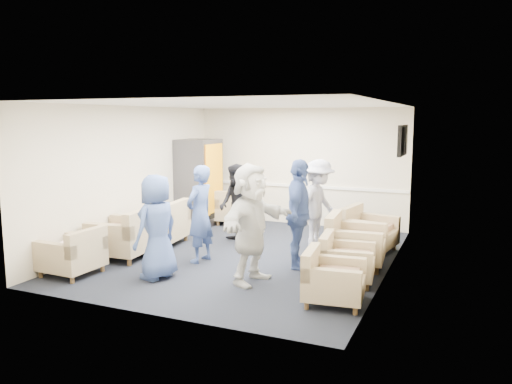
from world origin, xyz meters
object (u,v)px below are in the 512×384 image
at_px(armchair_right_midnear, 344,262).
at_px(person_front_left, 157,227).
at_px(armchair_right_midfar, 352,244).
at_px(vending_machine, 199,182).
at_px(armchair_right_far, 366,233).
at_px(person_back_left, 236,204).
at_px(armchair_left_far, 163,226).
at_px(armchair_corner, 236,210).
at_px(person_back_right, 318,204).
at_px(armchair_right_near, 330,281).
at_px(person_mid_right, 299,214).
at_px(armchair_left_near, 74,255).
at_px(armchair_left_mid, 125,237).
at_px(person_mid_left, 200,214).
at_px(person_front_right, 251,223).

xyz_separation_m(armchair_right_midnear, person_front_left, (-2.70, -0.96, 0.50)).
distance_m(armchair_right_midfar, vending_machine, 4.44).
relative_size(armchair_right_far, person_back_left, 0.65).
height_order(armchair_left_far, armchair_right_far, armchair_left_far).
xyz_separation_m(armchair_corner, person_back_right, (2.38, -1.38, 0.51)).
distance_m(armchair_right_near, armchair_right_far, 2.86).
distance_m(person_back_left, person_mid_right, 1.96).
distance_m(armchair_left_far, armchair_right_far, 3.93).
bearing_deg(armchair_right_midnear, armchair_left_near, 101.94).
bearing_deg(armchair_left_mid, armchair_left_far, 173.53).
bearing_deg(person_mid_right, person_back_right, -8.73).
distance_m(armchair_right_near, person_back_right, 2.93).
xyz_separation_m(person_mid_left, person_front_right, (1.25, -0.66, 0.07)).
height_order(armchair_left_mid, armchair_corner, armchair_left_mid).
relative_size(armchair_left_near, armchair_left_far, 0.82).
bearing_deg(person_mid_right, armchair_left_far, 69.88).
xyz_separation_m(vending_machine, person_back_right, (3.13, -0.97, -0.14)).
xyz_separation_m(armchair_left_mid, person_back_left, (1.35, 1.73, 0.41)).
distance_m(armchair_right_midnear, armchair_right_midfar, 0.89).
bearing_deg(armchair_corner, person_mid_left, 95.89).
xyz_separation_m(person_mid_left, person_back_left, (0.03, 1.39, -0.05)).
relative_size(armchair_left_near, person_front_right, 0.46).
bearing_deg(person_mid_right, person_mid_left, 89.69).
height_order(armchair_right_near, vending_machine, vending_machine).
bearing_deg(vending_machine, armchair_right_midfar, -24.96).
relative_size(armchair_left_mid, person_back_right, 0.60).
bearing_deg(person_mid_left, armchair_left_near, -36.75).
bearing_deg(armchair_left_far, armchair_right_near, 58.63).
bearing_deg(armchair_corner, armchair_right_midnear, 128.19).
relative_size(armchair_left_near, armchair_right_near, 0.97).
xyz_separation_m(armchair_left_mid, person_front_left, (1.17, -0.71, 0.44)).
xyz_separation_m(armchair_left_near, person_mid_left, (1.46, 1.45, 0.52)).
distance_m(armchair_left_far, armchair_corner, 2.32).
xyz_separation_m(armchair_left_far, vending_machine, (-0.23, 1.86, 0.63)).
relative_size(person_back_right, person_mid_right, 0.94).
relative_size(person_back_left, person_back_right, 0.93).
height_order(armchair_right_far, person_back_right, person_back_right).
bearing_deg(armchair_right_far, armchair_corner, 79.29).
relative_size(person_back_left, person_front_right, 0.87).
height_order(armchair_right_midfar, person_mid_left, person_mid_left).
xyz_separation_m(armchair_right_midnear, armchair_corner, (-3.30, 3.15, 0.04)).
xyz_separation_m(armchair_right_midnear, armchair_right_far, (-0.03, 1.91, 0.04)).
relative_size(armchair_left_near, armchair_left_mid, 0.82).
distance_m(vending_machine, person_mid_left, 3.05).
bearing_deg(armchair_left_near, person_mid_left, 136.66).
xyz_separation_m(armchair_right_near, armchair_right_far, (-0.07, 2.86, 0.04)).
xyz_separation_m(armchair_left_near, person_mid_right, (3.13, 1.77, 0.58)).
height_order(armchair_corner, person_mid_right, person_mid_right).
xyz_separation_m(armchair_corner, person_mid_left, (0.77, -3.05, 0.49)).
height_order(vending_machine, person_mid_right, vending_machine).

